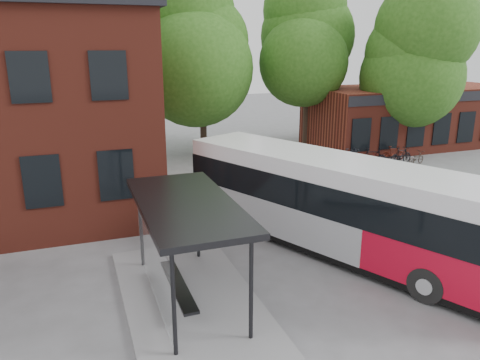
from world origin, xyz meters
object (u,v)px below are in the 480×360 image
object	(u,v)px
bicycle_2	(367,160)
bicycle_4	(375,161)
bicycle_7	(401,156)
city_bus	(341,207)
bicycle_0	(349,160)
bus_shelter	(188,252)
bicycle_1	(350,157)
bicycle_3	(372,157)
bicycle_6	(416,158)
bicycle_5	(393,153)

from	to	relation	value
bicycle_2	bicycle_4	world-z (taller)	bicycle_2
bicycle_7	bicycle_2	bearing A→B (deg)	79.28
city_bus	bicycle_0	bearing A→B (deg)	30.56
bicycle_4	bicycle_7	xyz separation A→B (m)	(1.91, 0.17, 0.10)
bus_shelter	bicycle_1	xyz separation A→B (m)	(12.49, 11.39, -0.95)
bicycle_0	bus_shelter	bearing A→B (deg)	111.11
bicycle_0	bicycle_3	distance (m)	1.46
city_bus	bicycle_0	world-z (taller)	city_bus
bicycle_6	bus_shelter	bearing A→B (deg)	101.55
bicycle_1	bicycle_7	size ratio (longest dim) A/B	0.99
bicycle_2	bicycle_7	bearing A→B (deg)	-85.93
city_bus	bus_shelter	bearing A→B (deg)	169.28
bus_shelter	bicycle_6	world-z (taller)	bus_shelter
bus_shelter	bicycle_4	world-z (taller)	bus_shelter
bicycle_5	bicycle_3	bearing A→B (deg)	117.06
bicycle_4	bicycle_7	bearing A→B (deg)	-92.10
bicycle_6	bicycle_3	bearing A→B (deg)	57.66
bus_shelter	bicycle_5	distance (m)	19.23
bicycle_3	bicycle_4	bearing A→B (deg)	-150.22
bicycle_6	bicycle_7	bearing A→B (deg)	37.91
bus_shelter	bicycle_2	world-z (taller)	bus_shelter
bicycle_3	city_bus	bearing A→B (deg)	163.43
bus_shelter	bicycle_3	size ratio (longest dim) A/B	3.91
bus_shelter	bicycle_3	world-z (taller)	bus_shelter
bicycle_5	bicycle_6	xyz separation A→B (m)	(0.64, -1.30, -0.05)
bicycle_1	bicycle_5	world-z (taller)	bicycle_1
bicycle_5	bicycle_0	bearing A→B (deg)	108.18
bicycle_2	bicycle_6	world-z (taller)	bicycle_2
bus_shelter	bicycle_5	bearing A→B (deg)	36.38
bicycle_2	bicycle_4	xyz separation A→B (m)	(0.37, -0.21, -0.01)
bicycle_2	bicycle_7	size ratio (longest dim) A/B	0.94
bicycle_6	city_bus	bearing A→B (deg)	108.97
bicycle_6	bicycle_7	world-z (taller)	bicycle_7
bicycle_6	bicycle_5	bearing A→B (deg)	5.69
bicycle_0	bicycle_6	size ratio (longest dim) A/B	1.23
bicycle_4	bicycle_7	distance (m)	1.92
bus_shelter	bicycle_0	distance (m)	16.08
bicycle_1	bicycle_7	world-z (taller)	bicycle_7
bicycle_1	bicycle_0	bearing A→B (deg)	141.70
city_bus	bicycle_2	size ratio (longest dim) A/B	7.81
bicycle_4	bicycle_7	size ratio (longest dim) A/B	0.91
bicycle_2	bicycle_5	xyz separation A→B (m)	(2.38, 0.81, 0.03)
bicycle_0	bicycle_3	bearing A→B (deg)	-112.90
bus_shelter	bicycle_6	size ratio (longest dim) A/B	4.57
city_bus	bicycle_0	xyz separation A→B (m)	(6.38, 9.29, -1.09)
bicycle_7	bicycle_4	bearing A→B (deg)	85.30
bus_shelter	bicycle_4	distance (m)	17.02
bicycle_1	bicycle_5	distance (m)	2.98
bicycle_7	bicycle_1	bearing A→B (deg)	63.78
bicycle_1	bicycle_6	bearing A→B (deg)	-110.53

